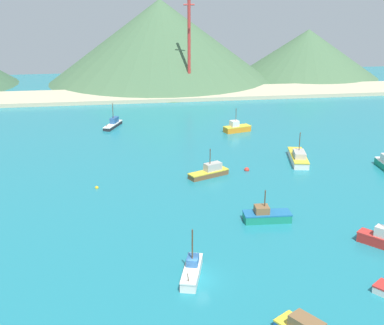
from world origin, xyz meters
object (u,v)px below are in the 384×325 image
at_px(fishing_boat_12, 210,172).
at_px(buoy_1, 97,188).
at_px(radio_tower, 189,40).
at_px(fishing_boat_1, 298,157).
at_px(fishing_boat_10, 237,128).
at_px(fishing_boat_7, 192,270).
at_px(buoy_0, 247,170).
at_px(fishing_boat_11, 266,215).
at_px(fishing_boat_8, 113,124).

height_order(fishing_boat_12, buoy_1, fishing_boat_12).
bearing_deg(radio_tower, fishing_boat_12, -95.78).
distance_m(fishing_boat_1, fishing_boat_10, 25.54).
xyz_separation_m(fishing_boat_7, buoy_0, (16.29, 35.70, -0.64)).
bearing_deg(fishing_boat_10, radio_tower, 95.41).
xyz_separation_m(buoy_0, radio_tower, (0.31, 76.83, 18.05)).
relative_size(buoy_0, radio_tower, 0.03).
bearing_deg(buoy_1, fishing_boat_11, -34.07).
xyz_separation_m(fishing_boat_11, buoy_0, (2.89, 22.13, -0.70)).
bearing_deg(fishing_boat_1, buoy_0, -162.88).
relative_size(fishing_boat_1, fishing_boat_12, 1.39).
distance_m(fishing_boat_1, buoy_0, 12.29).
relative_size(fishing_boat_8, fishing_boat_11, 1.23).
distance_m(fishing_boat_1, fishing_boat_11, 29.60).
height_order(buoy_0, radio_tower, radio_tower).
distance_m(fishing_boat_10, fishing_boat_11, 50.95).
xyz_separation_m(buoy_0, buoy_1, (-28.42, -4.87, -0.06)).
bearing_deg(buoy_0, fishing_boat_8, 123.87).
relative_size(fishing_boat_8, buoy_1, 14.03).
xyz_separation_m(fishing_boat_7, fishing_boat_8, (-9.05, 73.45, -0.01)).
distance_m(fishing_boat_8, fishing_boat_12, 43.47).
xyz_separation_m(fishing_boat_1, radio_tower, (-11.42, 73.22, 17.27)).
relative_size(fishing_boat_7, fishing_boat_10, 1.03).
bearing_deg(fishing_boat_8, fishing_boat_11, -69.45).
bearing_deg(buoy_1, fishing_boat_8, 85.88).
xyz_separation_m(fishing_boat_7, radio_tower, (16.60, 112.53, 17.41)).
bearing_deg(fishing_boat_1, buoy_1, -168.07).
xyz_separation_m(fishing_boat_7, fishing_boat_11, (13.40, 13.57, 0.06)).
relative_size(fishing_boat_8, buoy_0, 8.94).
bearing_deg(fishing_boat_1, fishing_boat_12, -163.96).
bearing_deg(fishing_boat_12, buoy_0, 14.38).
xyz_separation_m(fishing_boat_8, fishing_boat_11, (22.45, -59.88, 0.07)).
bearing_deg(radio_tower, fishing_boat_8, -123.28).
distance_m(fishing_boat_10, fishing_boat_12, 32.71).
distance_m(fishing_boat_10, radio_tower, 51.78).
bearing_deg(buoy_0, fishing_boat_10, 80.13).
distance_m(fishing_boat_8, buoy_1, 42.74).
height_order(fishing_boat_7, fishing_boat_8, fishing_boat_8).
distance_m(fishing_boat_7, buoy_0, 39.24).
relative_size(fishing_boat_10, radio_tower, 0.20).
bearing_deg(fishing_boat_10, fishing_boat_1, -74.52).
distance_m(buoy_0, radio_tower, 78.92).
bearing_deg(fishing_boat_7, fishing_boat_11, 45.35).
bearing_deg(fishing_boat_1, fishing_boat_11, -119.58).
xyz_separation_m(fishing_boat_10, radio_tower, (-4.60, 48.61, 17.23)).
height_order(buoy_0, buoy_1, buoy_0).
height_order(fishing_boat_10, buoy_1, fishing_boat_10).
distance_m(fishing_boat_8, buoy_0, 45.47).
distance_m(fishing_boat_1, radio_tower, 76.09).
xyz_separation_m(fishing_boat_10, buoy_0, (-4.91, -28.22, -0.83)).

